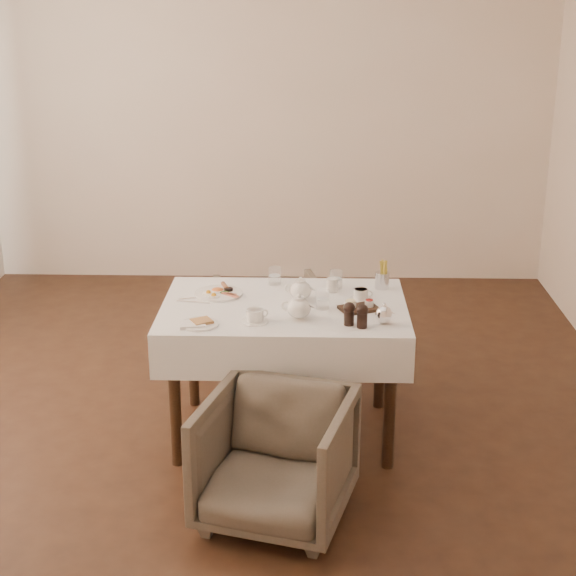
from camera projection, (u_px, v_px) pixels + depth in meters
The scene contains 20 objects.
table at pixel (284, 325), 4.65m from camera, with size 1.28×0.88×0.75m.
armchair_near at pixel (276, 460), 4.00m from camera, with size 0.64×0.66×0.60m, color #50483B.
armchair_far at pixel (271, 329), 5.50m from camera, with size 0.64×0.66×0.60m, color #50483B.
breakfast_plate at pixel (219, 292), 4.76m from camera, with size 0.26×0.26×0.03m.
side_plate at pixel (198, 324), 4.33m from camera, with size 0.19×0.19×0.02m.
teapot_centre at pixel (301, 288), 4.66m from camera, with size 0.16×0.12×0.13m, color white, non-canonical shape.
teapot_front at pixel (299, 306), 4.40m from camera, with size 0.16×0.13×0.13m, color white, non-canonical shape.
creamer at pixel (332, 285), 4.79m from camera, with size 0.06×0.06×0.07m, color white.
teacup_near at pixel (255, 316), 4.37m from camera, with size 0.13×0.13×0.07m.
teacup_far at pixel (361, 295), 4.67m from camera, with size 0.12×0.12×0.06m.
glass_left at pixel (275, 276), 4.90m from camera, with size 0.07×0.07×0.10m, color silver.
glass_mid at pixel (323, 299), 4.54m from camera, with size 0.07×0.07×0.10m, color silver.
glass_right at pixel (336, 279), 4.85m from camera, with size 0.07×0.07×0.10m, color silver.
condiment_board at pixel (359, 307), 4.53m from camera, with size 0.23×0.19×0.05m.
pepper_mill_left at pixel (349, 314), 4.32m from camera, with size 0.06×0.06×0.12m, color black, non-canonical shape.
pepper_mill_right at pixel (362, 316), 4.29m from camera, with size 0.06×0.06×0.12m, color black, non-canonical shape.
silver_pot at pixel (384, 313), 4.34m from camera, with size 0.10×0.08×0.11m, color white, non-canonical shape.
fries_cup at pixel (382, 276), 4.83m from camera, with size 0.08×0.08×0.16m.
cutlery_fork at pixel (199, 298), 4.70m from camera, with size 0.02×0.21×0.00m, color silver.
cutlery_knife at pixel (193, 302), 4.64m from camera, with size 0.01×0.18×0.00m, color silver.
Camera 1 is at (0.36, -4.54, 2.36)m, focal length 55.00 mm.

